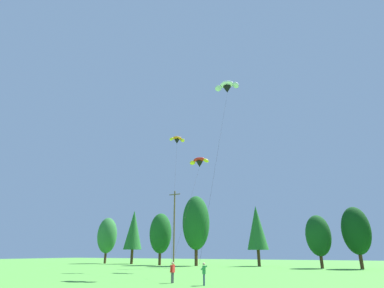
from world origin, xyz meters
name	(u,v)px	position (x,y,z in m)	size (l,w,h in m)	color
treeline_tree_a	(107,235)	(-42.30, 57.66, 6.48)	(4.69, 4.69, 10.70)	#472D19
treeline_tree_b	(133,230)	(-34.50, 57.95, 7.57)	(4.26, 4.26, 12.09)	#472D19
treeline_tree_c	(161,233)	(-24.48, 54.49, 6.34)	(4.63, 4.63, 10.48)	#472D19
treeline_tree_d	(196,222)	(-16.25, 55.01, 8.26)	(5.48, 5.48, 13.64)	#472D19
treeline_tree_e	(257,228)	(-4.92, 59.38, 7.16)	(4.11, 4.11, 11.43)	#472D19
treeline_tree_f	(318,236)	(6.75, 55.70, 5.19)	(4.12, 4.12, 8.58)	#472D19
treeline_tree_g	(356,231)	(12.59, 56.41, 5.88)	(4.42, 4.42, 9.71)	#472D19
utility_pole	(174,227)	(-15.09, 44.49, 6.70)	(2.20, 0.26, 12.85)	brown
kite_flyer_near	(173,271)	(-1.43, 21.75, 0.99)	(0.25, 0.57, 1.69)	#4C4C51
kite_flyer_mid	(204,272)	(1.83, 21.19, 1.00)	(0.73, 0.75, 1.69)	navy
parafoil_kite_high_orange	(177,140)	(-11.24, 38.51, 20.05)	(10.83, 18.03, 19.47)	orange
parafoil_kite_mid_white	(227,87)	(0.00, 32.96, 24.14)	(3.60, 12.72, 23.36)	white
parafoil_kite_far_red_yellow	(199,162)	(-7.49, 39.20, 15.93)	(7.67, 18.08, 15.50)	red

